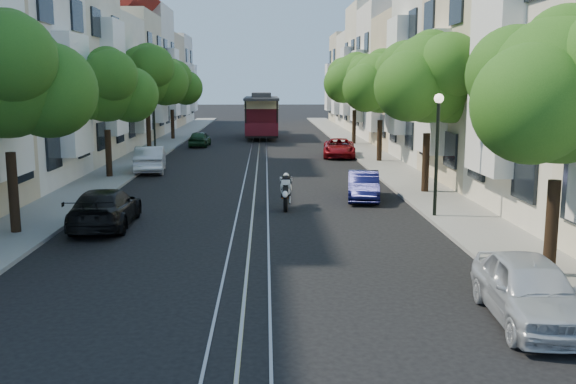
{
  "coord_description": "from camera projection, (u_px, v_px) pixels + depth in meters",
  "views": [
    {
      "loc": [
        0.48,
        -17.49,
        4.61
      ],
      "look_at": [
        1.2,
        2.92,
        1.15
      ],
      "focal_mm": 40.0,
      "sensor_mm": 36.0,
      "label": 1
    }
  ],
  "objects": [
    {
      "name": "parked_car_e_far",
      "position": [
        339.0,
        148.0,
        40.57
      ],
      "size": [
        2.38,
        4.42,
        1.18
      ],
      "primitive_type": "imported",
      "rotation": [
        0.0,
        0.0,
        -0.1
      ],
      "color": "maroon",
      "rests_on": "ground"
    },
    {
      "name": "parked_car_e_near",
      "position": [
        530.0,
        290.0,
        12.45
      ],
      "size": [
        1.81,
        3.95,
        1.31
      ],
      "primitive_type": "imported",
      "rotation": [
        0.0,
        0.0,
        -0.07
      ],
      "color": "#B5BAC2",
      "rests_on": "ground"
    },
    {
      "name": "tree_w_a",
      "position": [
        7.0,
        79.0,
        18.9
      ],
      "size": [
        4.93,
        4.08,
        6.68
      ],
      "color": "black",
      "rests_on": "ground"
    },
    {
      "name": "lamp_west",
      "position": [
        154.0,
        113.0,
        38.97
      ],
      "size": [
        0.32,
        0.32,
        4.16
      ],
      "color": "black",
      "rests_on": "ground"
    },
    {
      "name": "townhouses_east",
      "position": [
        427.0,
        75.0,
        45.04
      ],
      "size": [
        7.75,
        72.0,
        12.0
      ],
      "color": "beige",
      "rests_on": "ground"
    },
    {
      "name": "parked_car_w_far",
      "position": [
        200.0,
        139.0,
        47.49
      ],
      "size": [
        1.54,
        3.46,
        1.16
      ],
      "primitive_type": "imported",
      "rotation": [
        0.0,
        0.0,
        3.09
      ],
      "color": "#15361E",
      "rests_on": "ground"
    },
    {
      "name": "ground",
      "position": [
        259.0,
        149.0,
        45.58
      ],
      "size": [
        200.0,
        200.0,
        0.0
      ],
      "primitive_type": "plane",
      "color": "black",
      "rests_on": "ground"
    },
    {
      "name": "lamp_east",
      "position": [
        437.0,
        136.0,
        21.67
      ],
      "size": [
        0.32,
        0.32,
        4.16
      ],
      "color": "black",
      "rests_on": "ground"
    },
    {
      "name": "tree_e_a",
      "position": [
        564.0,
        93.0,
        14.53
      ],
      "size": [
        4.72,
        3.87,
        6.27
      ],
      "color": "black",
      "rests_on": "ground"
    },
    {
      "name": "sidewalk_east",
      "position": [
        360.0,
        148.0,
        45.82
      ],
      "size": [
        2.5,
        80.0,
        0.12
      ],
      "primitive_type": "cube",
      "color": "gray",
      "rests_on": "ground"
    },
    {
      "name": "lane_line",
      "position": [
        259.0,
        149.0,
        45.58
      ],
      "size": [
        0.08,
        80.0,
        0.01
      ],
      "primitive_type": "cube",
      "color": "tan",
      "rests_on": "ground"
    },
    {
      "name": "parked_car_w_near",
      "position": [
        105.0,
        208.0,
        20.74
      ],
      "size": [
        1.89,
        4.42,
        1.27
      ],
      "primitive_type": "imported",
      "rotation": [
        0.0,
        0.0,
        3.17
      ],
      "color": "black",
      "rests_on": "ground"
    },
    {
      "name": "cable_car",
      "position": [
        261.0,
        114.0,
        55.01
      ],
      "size": [
        2.9,
        9.15,
        3.51
      ],
      "rotation": [
        0.0,
        0.0,
        0.0
      ],
      "color": "black",
      "rests_on": "ground"
    },
    {
      "name": "rail_left",
      "position": [
        251.0,
        149.0,
        45.56
      ],
      "size": [
        0.06,
        80.0,
        0.02
      ],
      "primitive_type": "cube",
      "color": "gray",
      "rests_on": "ground"
    },
    {
      "name": "tree_w_d",
      "position": [
        172.0,
        84.0,
        52.42
      ],
      "size": [
        4.84,
        3.99,
        6.52
      ],
      "color": "black",
      "rests_on": "ground"
    },
    {
      "name": "parked_car_w_mid",
      "position": [
        150.0,
        159.0,
        33.74
      ],
      "size": [
        1.93,
        4.32,
        1.38
      ],
      "primitive_type": "imported",
      "rotation": [
        0.0,
        0.0,
        3.26
      ],
      "color": "silver",
      "rests_on": "ground"
    },
    {
      "name": "tree_e_c",
      "position": [
        382.0,
        84.0,
        37.16
      ],
      "size": [
        4.84,
        3.99,
        6.52
      ],
      "color": "black",
      "rests_on": "ground"
    },
    {
      "name": "parked_car_e_mid",
      "position": [
        363.0,
        186.0,
        25.69
      ],
      "size": [
        1.64,
        3.59,
        1.14
      ],
      "primitive_type": "imported",
      "rotation": [
        0.0,
        0.0,
        -0.13
      ],
      "color": "#0B0D3A",
      "rests_on": "ground"
    },
    {
      "name": "tree_e_d",
      "position": [
        356.0,
        80.0,
        47.95
      ],
      "size": [
        5.01,
        4.16,
        6.85
      ],
      "color": "black",
      "rests_on": "ground"
    },
    {
      "name": "sportbike_rider",
      "position": [
        286.0,
        189.0,
        23.82
      ],
      "size": [
        0.52,
        1.93,
        1.34
      ],
      "rotation": [
        0.0,
        0.0,
        -0.07
      ],
      "color": "black",
      "rests_on": "ground"
    },
    {
      "name": "tree_e_b",
      "position": [
        430.0,
        81.0,
        26.29
      ],
      "size": [
        4.93,
        4.08,
        6.68
      ],
      "color": "black",
      "rests_on": "ground"
    },
    {
      "name": "rail_right",
      "position": [
        267.0,
        149.0,
        45.6
      ],
      "size": [
        0.06,
        80.0,
        0.02
      ],
      "primitive_type": "cube",
      "color": "gray",
      "rests_on": "ground"
    },
    {
      "name": "sidewalk_west",
      "position": [
        156.0,
        149.0,
        45.32
      ],
      "size": [
        2.5,
        80.0,
        0.12
      ],
      "primitive_type": "cube",
      "color": "gray",
      "rests_on": "ground"
    },
    {
      "name": "tree_w_c",
      "position": [
        148.0,
        76.0,
        41.5
      ],
      "size": [
        5.13,
        4.28,
        7.09
      ],
      "color": "black",
      "rests_on": "ground"
    },
    {
      "name": "rail_slot",
      "position": [
        259.0,
        149.0,
        45.58
      ],
      "size": [
        0.06,
        80.0,
        0.02
      ],
      "primitive_type": "cube",
      "color": "gray",
      "rests_on": "ground"
    },
    {
      "name": "tree_w_b",
      "position": [
        107.0,
        88.0,
        30.78
      ],
      "size": [
        4.72,
        3.87,
        6.27
      ],
      "color": "black",
      "rests_on": "ground"
    },
    {
      "name": "townhouses_west",
      "position": [
        86.0,
        77.0,
        44.23
      ],
      "size": [
        7.75,
        72.0,
        11.76
      ],
      "color": "silver",
      "rests_on": "ground"
    }
  ]
}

